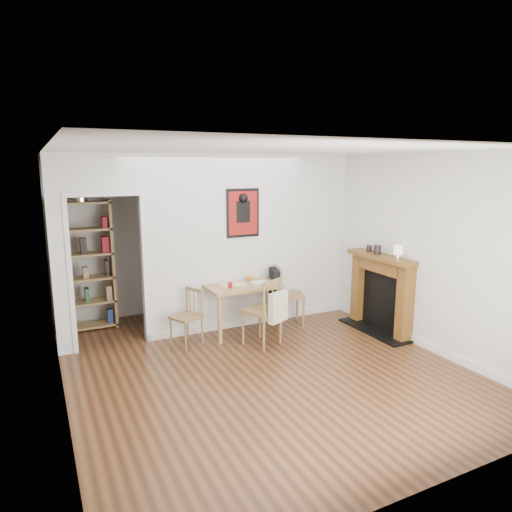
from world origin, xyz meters
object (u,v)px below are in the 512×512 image
dining_table (243,290)px  chair_front (263,311)px  fireplace (381,291)px  ceramic_jar_b (369,248)px  mantel_lamp (398,251)px  ceramic_jar_a (377,250)px  red_glass (230,285)px  chair_right (288,295)px  orange_fruit (250,278)px  chair_left (186,318)px  notebook (260,282)px  bookshelf (85,266)px

dining_table → chair_front: chair_front is taller
chair_front → fireplace: bearing=-8.8°
ceramic_jar_b → mantel_lamp: bearing=-93.8°
dining_table → ceramic_jar_a: 2.07m
dining_table → mantel_lamp: (1.82, -1.20, 0.64)m
chair_front → red_glass: size_ratio=11.22×
chair_right → orange_fruit: size_ratio=10.89×
dining_table → chair_left: size_ratio=1.37×
red_glass → ceramic_jar_a: 2.22m
chair_front → orange_fruit: size_ratio=11.17×
fireplace → notebook: fireplace is taller
chair_right → ceramic_jar_b: size_ratio=9.63×
chair_left → mantel_lamp: mantel_lamp is taller
chair_left → fireplace: 2.89m
chair_left → notebook: size_ratio=2.88×
dining_table → chair_right: bearing=-1.7°
chair_left → orange_fruit: 1.17m
chair_front → chair_left: bearing=154.3°
chair_left → notebook: 1.23m
red_glass → orange_fruit: bearing=29.6°
chair_left → chair_right: bearing=3.0°
ceramic_jar_b → red_glass: bearing=168.0°
red_glass → notebook: size_ratio=0.31×
chair_left → dining_table: bearing=7.0°
mantel_lamp → red_glass: bearing=151.9°
bookshelf → red_glass: bookshelf is taller
ceramic_jar_b → dining_table: bearing=163.6°
ceramic_jar_a → ceramic_jar_b: size_ratio=1.35×
ceramic_jar_a → ceramic_jar_b: (0.03, 0.22, -0.02)m
chair_right → mantel_lamp: 1.78m
orange_fruit → notebook: bearing=-57.1°
chair_left → ceramic_jar_b: bearing=-9.0°
fireplace → orange_fruit: bearing=149.8°
dining_table → chair_right: size_ratio=1.15×
notebook → red_glass: bearing=-169.6°
dining_table → orange_fruit: size_ratio=12.57×
chair_left → mantel_lamp: 3.07m
dining_table → orange_fruit: (0.18, 0.14, 0.13)m
chair_left → chair_front: 1.05m
chair_left → notebook: chair_left is taller
red_glass → bookshelf: bearing=144.5°
chair_right → fireplace: 1.40m
ceramic_jar_a → orange_fruit: bearing=151.5°
orange_fruit → ceramic_jar_b: bearing=-22.1°
ceramic_jar_b → orange_fruit: bearing=157.9°
bookshelf → ceramic_jar_a: size_ratio=15.05×
bookshelf → ceramic_jar_b: size_ratio=20.29×
notebook → ceramic_jar_b: size_ratio=2.83×
chair_left → ceramic_jar_b: ceramic_jar_b is taller
dining_table → fireplace: fireplace is taller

